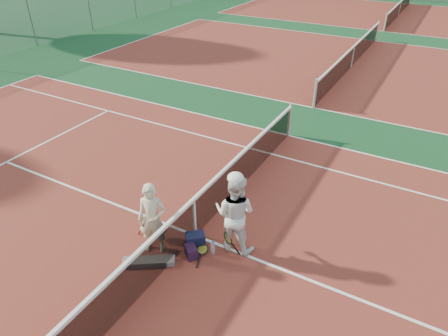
% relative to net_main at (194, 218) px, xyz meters
% --- Properties ---
extents(ground, '(130.00, 130.00, 0.00)m').
position_rel_net_main_xyz_m(ground, '(0.00, 0.00, -0.51)').
color(ground, '#103D1E').
rests_on(ground, ground).
extents(court_main, '(23.77, 10.97, 0.01)m').
position_rel_net_main_xyz_m(court_main, '(0.00, 0.00, -0.51)').
color(court_main, maroon).
rests_on(court_main, ground).
extents(court_far_a, '(23.77, 10.97, 0.01)m').
position_rel_net_main_xyz_m(court_far_a, '(0.00, 13.50, -0.51)').
color(court_far_a, maroon).
rests_on(court_far_a, ground).
extents(court_far_b, '(23.77, 10.97, 0.01)m').
position_rel_net_main_xyz_m(court_far_b, '(0.00, 27.00, -0.51)').
color(court_far_b, maroon).
rests_on(court_far_b, ground).
extents(net_main, '(0.10, 10.98, 1.02)m').
position_rel_net_main_xyz_m(net_main, '(0.00, 0.00, 0.00)').
color(net_main, black).
rests_on(net_main, ground).
extents(net_far_a, '(0.10, 10.98, 1.02)m').
position_rel_net_main_xyz_m(net_far_a, '(0.00, 13.50, 0.00)').
color(net_far_a, black).
rests_on(net_far_a, ground).
extents(net_far_b, '(0.10, 10.98, 1.02)m').
position_rel_net_main_xyz_m(net_far_b, '(0.00, 27.00, 0.00)').
color(net_far_b, black).
rests_on(net_far_b, ground).
extents(player_a, '(0.69, 0.59, 1.60)m').
position_rel_net_main_xyz_m(player_a, '(-0.50, -0.75, 0.29)').
color(player_a, beige).
rests_on(player_a, ground).
extents(player_b, '(0.93, 0.76, 1.77)m').
position_rel_net_main_xyz_m(player_b, '(0.90, 0.12, 0.38)').
color(player_b, white).
rests_on(player_b, ground).
extents(racket_red, '(0.37, 0.35, 0.55)m').
position_rel_net_main_xyz_m(racket_red, '(-0.93, -0.50, -0.23)').
color(racket_red, maroon).
rests_on(racket_red, ground).
extents(racket_black_held, '(0.41, 0.37, 0.53)m').
position_rel_net_main_xyz_m(racket_black_held, '(0.88, -0.12, -0.25)').
color(racket_black_held, black).
rests_on(racket_black_held, ground).
extents(racket_spare, '(0.43, 0.65, 0.11)m').
position_rel_net_main_xyz_m(racket_spare, '(0.40, -0.35, -0.46)').
color(racket_spare, black).
rests_on(racket_spare, ground).
extents(sports_bag_navy, '(0.47, 0.46, 0.31)m').
position_rel_net_main_xyz_m(sports_bag_navy, '(0.17, -0.26, -0.35)').
color(sports_bag_navy, black).
rests_on(sports_bag_navy, ground).
extents(sports_bag_purple, '(0.36, 0.35, 0.24)m').
position_rel_net_main_xyz_m(sports_bag_purple, '(0.27, -0.56, -0.39)').
color(sports_bag_purple, black).
rests_on(sports_bag_purple, ground).
extents(net_cover_canvas, '(1.01, 0.76, 0.11)m').
position_rel_net_main_xyz_m(net_cover_canvas, '(-0.37, -1.15, -0.46)').
color(net_cover_canvas, '#605B57').
rests_on(net_cover_canvas, ground).
extents(water_bottle, '(0.09, 0.09, 0.30)m').
position_rel_net_main_xyz_m(water_bottle, '(0.61, -0.28, -0.36)').
color(water_bottle, silver).
rests_on(water_bottle, ground).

